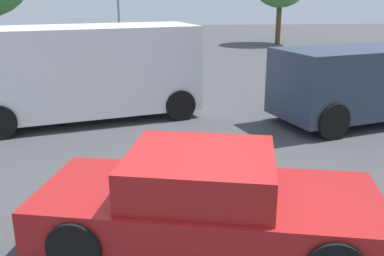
% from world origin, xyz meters
% --- Properties ---
extents(ground_plane, '(80.00, 80.00, 0.00)m').
position_xyz_m(ground_plane, '(0.00, 0.00, 0.00)').
color(ground_plane, '#424244').
extents(sedan_foreground, '(4.51, 2.72, 1.19)m').
position_xyz_m(sedan_foreground, '(0.06, 0.11, 0.55)').
color(sedan_foreground, maroon).
rests_on(sedan_foreground, ground_plane).
extents(van_white, '(5.70, 3.38, 2.29)m').
position_xyz_m(van_white, '(-2.10, 6.11, 1.23)').
color(van_white, white).
rests_on(van_white, ground_plane).
extents(suv_dark, '(5.17, 3.16, 1.82)m').
position_xyz_m(suv_dark, '(4.82, 5.26, 1.00)').
color(suv_dark, '#2D384C').
rests_on(suv_dark, ground_plane).
extents(pedestrian, '(0.37, 0.54, 1.70)m').
position_xyz_m(pedestrian, '(-2.95, 8.71, 1.01)').
color(pedestrian, gray).
rests_on(pedestrian, ground_plane).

